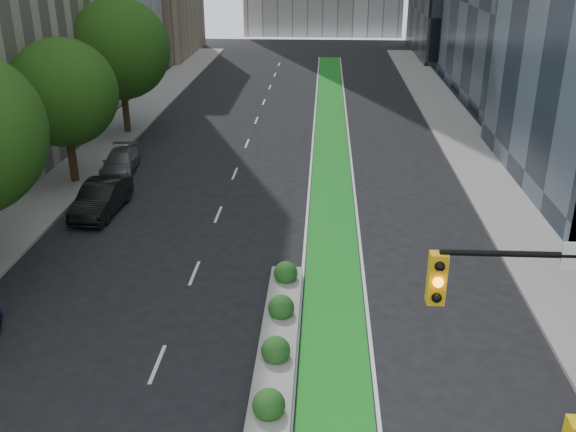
# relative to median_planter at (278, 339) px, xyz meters

# --- Properties ---
(sidewalk_left) EXTENTS (3.60, 90.00, 0.15)m
(sidewalk_left) POSITION_rel_median_planter_xyz_m (-13.00, 17.96, -0.30)
(sidewalk_left) COLOR gray
(sidewalk_left) RESTS_ON ground
(sidewalk_right) EXTENTS (3.60, 90.00, 0.15)m
(sidewalk_right) POSITION_rel_median_planter_xyz_m (10.60, 17.96, -0.30)
(sidewalk_right) COLOR gray
(sidewalk_right) RESTS_ON ground
(bike_lane_paint) EXTENTS (2.20, 70.00, 0.01)m
(bike_lane_paint) POSITION_rel_median_planter_xyz_m (1.80, 22.96, -0.37)
(bike_lane_paint) COLOR #18851F
(bike_lane_paint) RESTS_ON ground
(tree_midfar) EXTENTS (5.60, 5.60, 7.76)m
(tree_midfar) POSITION_rel_median_planter_xyz_m (-12.20, 14.96, 4.57)
(tree_midfar) COLOR black
(tree_midfar) RESTS_ON ground
(tree_far) EXTENTS (6.60, 6.60, 9.00)m
(tree_far) POSITION_rel_median_planter_xyz_m (-12.20, 24.96, 5.32)
(tree_far) COLOR black
(tree_far) RESTS_ON ground
(median_planter) EXTENTS (1.20, 10.26, 1.10)m
(median_planter) POSITION_rel_median_planter_xyz_m (0.00, 0.00, 0.00)
(median_planter) COLOR gray
(median_planter) RESTS_ON ground
(parked_car_left_mid) EXTENTS (1.84, 4.76, 1.54)m
(parked_car_left_mid) POSITION_rel_median_planter_xyz_m (-9.33, 10.85, 0.40)
(parked_car_left_mid) COLOR black
(parked_car_left_mid) RESTS_ON ground
(parked_car_left_far) EXTENTS (2.22, 4.48, 1.25)m
(parked_car_left_far) POSITION_rel_median_planter_xyz_m (-10.22, 16.81, 0.25)
(parked_car_left_far) COLOR #5A5D5F
(parked_car_left_far) RESTS_ON ground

